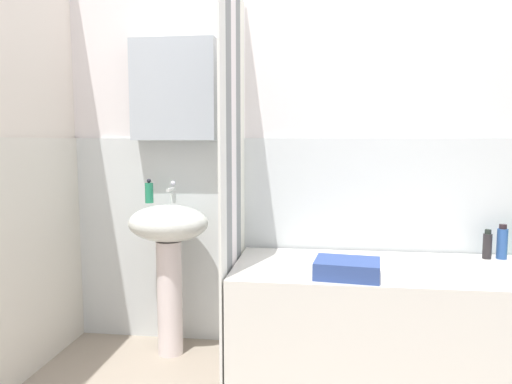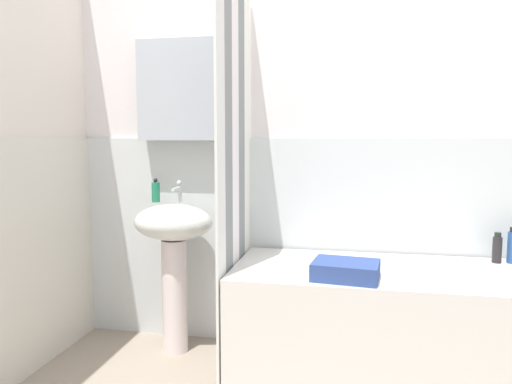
% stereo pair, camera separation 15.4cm
% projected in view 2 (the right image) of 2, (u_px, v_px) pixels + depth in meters
% --- Properties ---
extents(wall_back_tiled, '(3.60, 0.18, 2.40)m').
position_uv_depth(wall_back_tiled, '(334.00, 149.00, 2.64)').
color(wall_back_tiled, white).
rests_on(wall_back_tiled, ground_plane).
extents(sink, '(0.44, 0.34, 0.84)m').
position_uv_depth(sink, '(174.00, 244.00, 2.63)').
color(sink, white).
rests_on(sink, ground_plane).
extents(faucet, '(0.03, 0.12, 0.12)m').
position_uv_depth(faucet, '(178.00, 192.00, 2.68)').
color(faucet, silver).
rests_on(faucet, sink).
extents(soap_dispenser, '(0.05, 0.05, 0.14)m').
position_uv_depth(soap_dispenser, '(156.00, 192.00, 2.70)').
color(soap_dispenser, '#217B56').
rests_on(soap_dispenser, sink).
extents(bathtub, '(1.58, 0.67, 0.57)m').
position_uv_depth(bathtub, '(397.00, 328.00, 2.30)').
color(bathtub, silver).
rests_on(bathtub, ground_plane).
extents(shower_curtain, '(0.01, 0.67, 2.00)m').
position_uv_depth(shower_curtain, '(235.00, 178.00, 2.38)').
color(shower_curtain, silver).
rests_on(shower_curtain, ground_plane).
extents(conditioner_bottle, '(0.05, 0.05, 0.15)m').
position_uv_depth(conditioner_bottle, '(497.00, 249.00, 2.39)').
color(conditioner_bottle, '#272425').
rests_on(conditioner_bottle, bathtub).
extents(towel_folded, '(0.31, 0.25, 0.08)m').
position_uv_depth(towel_folded, '(346.00, 270.00, 2.12)').
color(towel_folded, '#30488A').
rests_on(towel_folded, bathtub).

